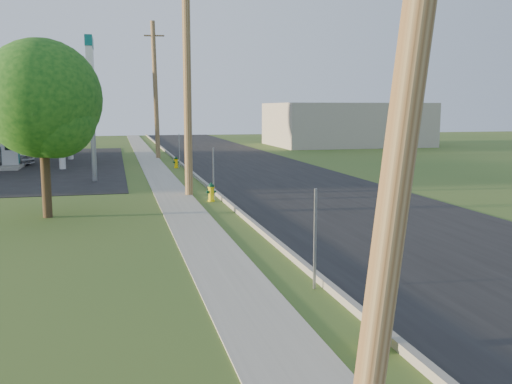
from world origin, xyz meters
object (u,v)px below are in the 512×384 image
fuel_pump_ne (11,156)px  hydrant_far (176,162)px  tree_lot (62,95)px  hydrant_mid (211,192)px  utility_pole_mid (187,72)px  hydrant_near (378,326)px  fuel_pump_se (21,151)px  tree_verge (45,103)px  utility_pole_far (155,90)px  price_pylon (90,68)px  car_silver (1,155)px

fuel_pump_ne → hydrant_far: bearing=-12.5°
tree_lot → hydrant_mid: tree_lot is taller
utility_pole_mid → tree_lot: size_ratio=1.40×
hydrant_near → fuel_pump_se: bearing=106.4°
tree_lot → hydrant_near: (7.48, -39.31, -4.12)m
fuel_pump_ne → tree_verge: size_ratio=0.56×
utility_pole_far → hydrant_near: (0.76, -33.79, -4.41)m
fuel_pump_ne → price_pylon: price_pylon is taller
tree_verge → hydrant_mid: tree_verge is taller
fuel_pump_ne → tree_lot: size_ratio=0.46×
fuel_pump_ne → hydrant_far: (9.51, -2.11, -0.39)m
price_pylon → tree_verge: price_pylon is taller
fuel_pump_se → hydrant_mid: (9.52, -18.77, -0.37)m
hydrant_far → tree_lot: bearing=120.2°
fuel_pump_se → tree_lot: size_ratio=0.46×
fuel_pump_se → tree_lot: (2.17, 6.52, 3.78)m
tree_verge → hydrant_near: 13.76m
fuel_pump_se → tree_lot: bearing=71.6°
tree_lot → tree_verge: bearing=-86.4°
tree_verge → car_silver: bearing=104.3°
tree_lot → hydrant_near: bearing=-79.2°
hydrant_mid → hydrant_far: hydrant_mid is taller
utility_pole_far → tree_lot: (-6.73, 5.52, -0.30)m
tree_verge → hydrant_far: size_ratio=8.31×
utility_pole_mid → hydrant_mid: bearing=-70.6°
fuel_pump_ne → tree_lot: 11.39m
fuel_pump_ne → hydrant_far: fuel_pump_ne is taller
fuel_pump_ne → hydrant_near: bearing=-71.5°
price_pylon → fuel_pump_se: bearing=113.5°
car_silver → price_pylon: bearing=-124.4°
tree_verge → car_silver: (-4.74, 18.59, -3.02)m
utility_pole_far → tree_verge: bearing=-103.0°
tree_lot → hydrant_far: bearing=-59.8°
utility_pole_mid → hydrant_mid: size_ratio=13.41×
utility_pole_far → car_silver: 11.03m
utility_pole_mid → fuel_pump_ne: size_ratio=3.06×
utility_pole_mid → utility_pole_far: 18.00m
utility_pole_far → tree_lot: size_ratio=1.36×
tree_verge → fuel_pump_ne: bearing=103.1°
utility_pole_far → hydrant_mid: utility_pole_far is taller
hydrant_mid → utility_pole_mid: bearing=109.4°
utility_pole_far → hydrant_near: utility_pole_far is taller
price_pylon → hydrant_near: price_pylon is taller
hydrant_near → hydrant_far: (-0.15, 26.68, -0.05)m
hydrant_near → hydrant_far: bearing=90.3°
tree_verge → hydrant_mid: bearing=19.2°
hydrant_near → price_pylon: bearing=102.3°
hydrant_mid → hydrant_far: size_ratio=1.06×
hydrant_far → fuel_pump_ne: bearing=167.5°
hydrant_mid → utility_pole_far: bearing=91.8°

